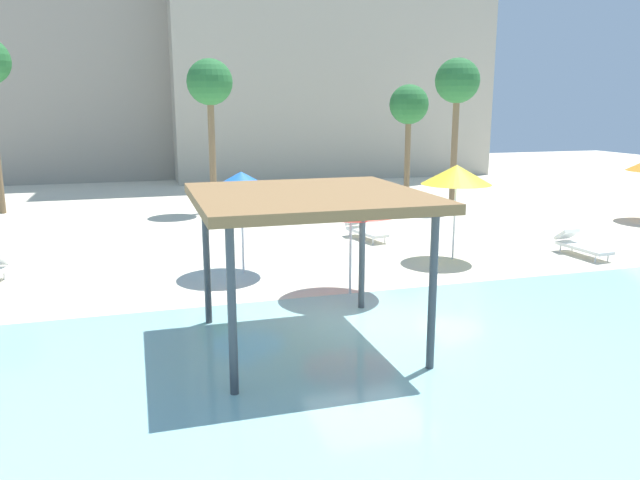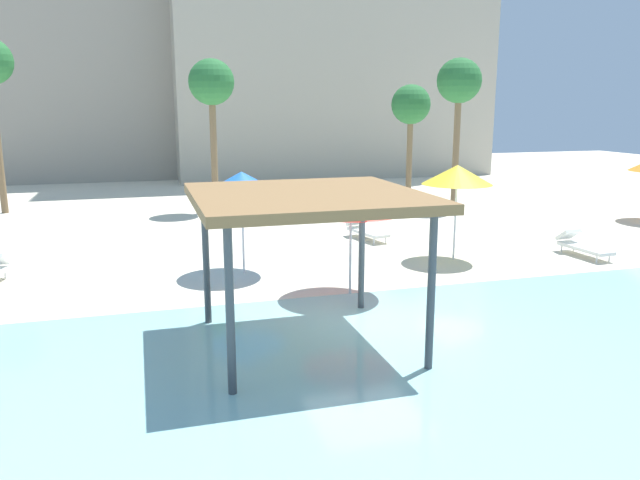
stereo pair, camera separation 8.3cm
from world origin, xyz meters
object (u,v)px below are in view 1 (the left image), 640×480
object	(u,v)px
palm_tree_1	(210,86)
palm_tree_3	(409,107)
beach_umbrella_red_3	(351,200)
lounge_chair_1	(580,245)
palm_tree_0	(457,85)
shade_pavilion	(308,203)
beach_umbrella_blue_1	(241,183)
beach_umbrella_yellow_0	(456,175)
lounge_chair_2	(364,229)

from	to	relation	value
palm_tree_1	palm_tree_3	bearing A→B (deg)	8.99
beach_umbrella_red_3	lounge_chair_1	size ratio (longest dim) A/B	1.37
lounge_chair_1	palm_tree_0	distance (m)	10.29
shade_pavilion	palm_tree_1	world-z (taller)	palm_tree_1
beach_umbrella_blue_1	palm_tree_3	distance (m)	15.71
beach_umbrella_yellow_0	lounge_chair_2	xyz separation A→B (m)	(-1.52, 3.44, -2.20)
lounge_chair_2	palm_tree_0	xyz separation A→B (m)	(5.98, 4.85, 5.02)
beach_umbrella_red_3	beach_umbrella_yellow_0	bearing A→B (deg)	30.86
palm_tree_3	shade_pavilion	bearing A→B (deg)	-119.80
lounge_chair_2	palm_tree_0	size ratio (longest dim) A/B	0.31
shade_pavilion	beach_umbrella_blue_1	bearing A→B (deg)	93.29
shade_pavilion	beach_umbrella_red_3	xyz separation A→B (m)	(1.82, 2.80, -0.44)
lounge_chair_1	lounge_chair_2	world-z (taller)	same
beach_umbrella_red_3	palm_tree_3	bearing A→B (deg)	60.86
beach_umbrella_red_3	palm_tree_0	bearing A→B (deg)	51.42
shade_pavilion	palm_tree_0	xyz separation A→B (m)	(10.40, 13.55, 2.59)
palm_tree_0	palm_tree_3	world-z (taller)	palm_tree_0
shade_pavilion	palm_tree_0	bearing A→B (deg)	52.49
lounge_chair_1	lounge_chair_2	distance (m)	6.86
shade_pavilion	beach_umbrella_blue_1	size ratio (longest dim) A/B	1.48
palm_tree_0	palm_tree_3	distance (m)	3.88
shade_pavilion	lounge_chair_1	xyz separation A→B (m)	(9.90, 4.58, -2.44)
shade_pavilion	beach_umbrella_yellow_0	distance (m)	7.93
lounge_chair_2	palm_tree_3	size ratio (longest dim) A/B	0.36
palm_tree_1	shade_pavilion	bearing A→B (deg)	-90.65
lounge_chair_1	palm_tree_1	distance (m)	15.60
beach_umbrella_red_3	beach_umbrella_blue_1	bearing A→B (deg)	128.34
lounge_chair_1	shade_pavilion	bearing A→B (deg)	-69.37
beach_umbrella_blue_1	lounge_chair_2	xyz separation A→B (m)	(4.73, 3.20, -2.14)
palm_tree_0	lounge_chair_1	bearing A→B (deg)	-93.20
shade_pavilion	palm_tree_0	distance (m)	17.27
beach_umbrella_blue_1	beach_umbrella_red_3	size ratio (longest dim) A/B	1.05
beach_umbrella_blue_1	lounge_chair_2	world-z (taller)	beach_umbrella_blue_1
palm_tree_1	beach_umbrella_blue_1	bearing A→B (deg)	-92.76
palm_tree_1	palm_tree_0	bearing A→B (deg)	-12.10
beach_umbrella_yellow_0	lounge_chair_1	bearing A→B (deg)	-9.71
beach_umbrella_yellow_0	palm_tree_3	distance (m)	12.79
beach_umbrella_blue_1	palm_tree_1	xyz separation A→B (m)	(0.49, 10.24, 2.80)
beach_umbrella_blue_1	beach_umbrella_yellow_0	bearing A→B (deg)	-2.25
beach_umbrella_red_3	palm_tree_3	distance (m)	16.71
beach_umbrella_blue_1	lounge_chair_1	size ratio (longest dim) A/B	1.44
palm_tree_0	palm_tree_1	size ratio (longest dim) A/B	1.01
beach_umbrella_red_3	palm_tree_0	xyz separation A→B (m)	(8.58, 10.75, 3.02)
palm_tree_3	lounge_chair_2	bearing A→B (deg)	-122.57
palm_tree_0	palm_tree_3	xyz separation A→B (m)	(-0.50, 3.73, -0.94)
lounge_chair_2	beach_umbrella_yellow_0	bearing A→B (deg)	10.99
beach_umbrella_blue_1	beach_umbrella_red_3	distance (m)	3.45
beach_umbrella_yellow_0	lounge_chair_2	size ratio (longest dim) A/B	1.42
lounge_chair_1	palm_tree_3	bearing A→B (deg)	175.81
lounge_chair_2	palm_tree_1	distance (m)	9.59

